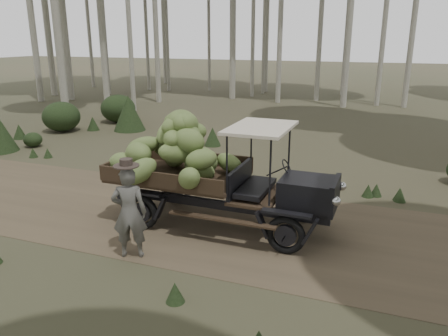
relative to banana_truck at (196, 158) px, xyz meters
The scene contains 4 objects.
ground 1.83m from the banana_truck, behind, with size 120.00×120.00×0.00m, color #473D2B.
dirt_track 1.83m from the banana_truck, behind, with size 70.00×4.00×0.01m, color brown.
banana_truck is the anchor object (origin of this frame).
farmer 1.85m from the banana_truck, 104.31° to the right, with size 0.67×0.56×1.70m.
Camera 1 is at (4.61, -7.45, 3.55)m, focal length 35.00 mm.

